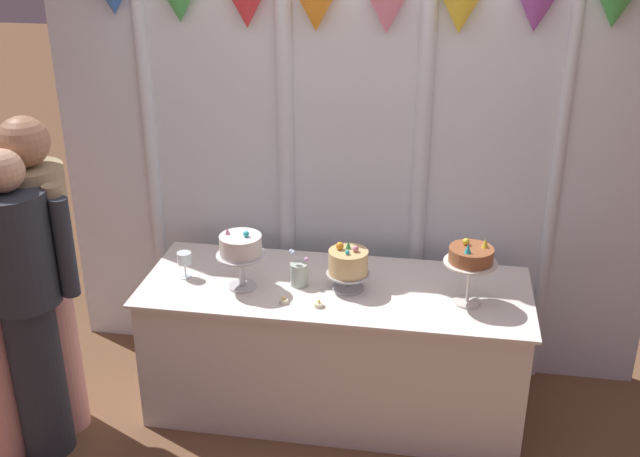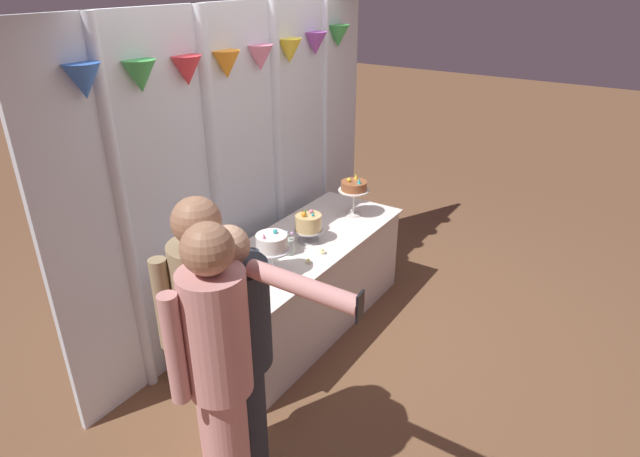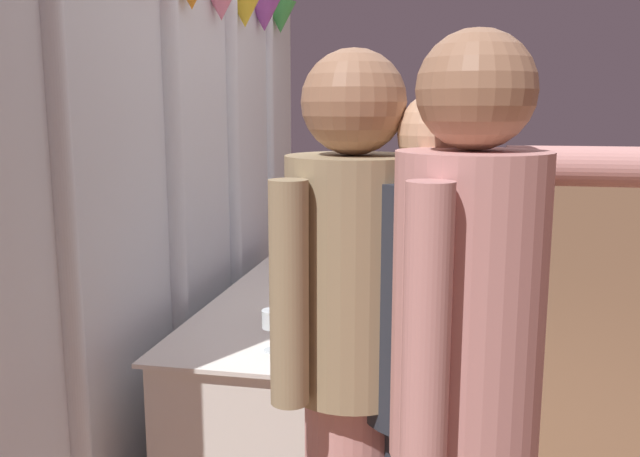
# 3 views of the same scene
# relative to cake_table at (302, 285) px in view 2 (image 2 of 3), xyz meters

# --- Properties ---
(ground_plane) EXTENTS (24.00, 24.00, 0.00)m
(ground_plane) POSITION_rel_cake_table_xyz_m (0.00, -0.10, -0.37)
(ground_plane) COLOR brown
(draped_curtain) EXTENTS (3.30, 0.19, 2.40)m
(draped_curtain) POSITION_rel_cake_table_xyz_m (-0.01, 0.50, 0.94)
(draped_curtain) COLOR silver
(draped_curtain) RESTS_ON ground_plane
(cake_table) EXTENTS (1.98, 0.75, 0.74)m
(cake_table) POSITION_rel_cake_table_xyz_m (0.00, 0.00, 0.00)
(cake_table) COLOR white
(cake_table) RESTS_ON ground_plane
(cake_display_leftmost) EXTENTS (0.25, 0.25, 0.32)m
(cake_display_leftmost) POSITION_rel_cake_table_xyz_m (-0.46, -0.09, 0.59)
(cake_display_leftmost) COLOR silver
(cake_display_leftmost) RESTS_ON cake_table
(cake_display_center) EXTENTS (0.22, 0.22, 0.25)m
(cake_display_center) POSITION_rel_cake_table_xyz_m (0.07, -0.02, 0.51)
(cake_display_center) COLOR #B2B2B7
(cake_display_center) RESTS_ON cake_table
(cake_display_rightmost) EXTENTS (0.26, 0.26, 0.35)m
(cake_display_rightmost) POSITION_rel_cake_table_xyz_m (0.66, -0.07, 0.61)
(cake_display_rightmost) COLOR silver
(cake_display_rightmost) RESTS_ON cake_table
(wine_glass) EXTENTS (0.07, 0.07, 0.14)m
(wine_glass) POSITION_rel_cake_table_xyz_m (-0.78, -0.04, 0.47)
(wine_glass) COLOR silver
(wine_glass) RESTS_ON cake_table
(flower_vase) EXTENTS (0.10, 0.09, 0.20)m
(flower_vase) POSITION_rel_cake_table_xyz_m (-0.18, -0.02, 0.43)
(flower_vase) COLOR #B2C1B2
(flower_vase) RESTS_ON cake_table
(tealight_far_left) EXTENTS (0.04, 0.04, 0.04)m
(tealight_far_left) POSITION_rel_cake_table_xyz_m (-0.22, -0.22, 0.38)
(tealight_far_left) COLOR beige
(tealight_far_left) RESTS_ON cake_table
(tealight_near_left) EXTENTS (0.05, 0.05, 0.04)m
(tealight_near_left) POSITION_rel_cake_table_xyz_m (-0.05, -0.22, 0.38)
(tealight_near_left) COLOR beige
(tealight_near_left) RESTS_ON cake_table
(guest_man_dark_suit) EXTENTS (0.50, 0.42, 1.58)m
(guest_man_dark_suit) POSITION_rel_cake_table_xyz_m (-1.37, -0.58, 0.49)
(guest_man_dark_suit) COLOR #282D38
(guest_man_dark_suit) RESTS_ON ground_plane
(guest_man_pink_jacket) EXTENTS (0.43, 0.43, 1.67)m
(guest_man_pink_jacket) POSITION_rel_cake_table_xyz_m (-1.36, -0.39, 0.56)
(guest_man_pink_jacket) COLOR #D6938E
(guest_man_pink_jacket) RESTS_ON ground_plane
(guest_girl_blue_dress) EXTENTS (0.44, 0.81, 1.69)m
(guest_girl_blue_dress) POSITION_rel_cake_table_xyz_m (-1.56, -0.66, 0.58)
(guest_girl_blue_dress) COLOR #D6938E
(guest_girl_blue_dress) RESTS_ON ground_plane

